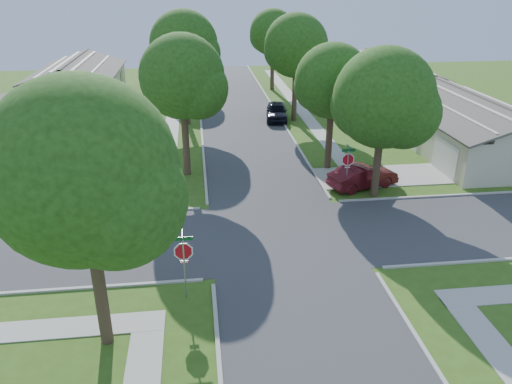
{
  "coord_description": "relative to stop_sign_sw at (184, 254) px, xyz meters",
  "views": [
    {
      "loc": [
        -3.93,
        -21.78,
        12.11
      ],
      "look_at": [
        -1.04,
        1.94,
        1.6
      ],
      "focal_mm": 35.0,
      "sensor_mm": 36.0,
      "label": 1
    }
  ],
  "objects": [
    {
      "name": "ground",
      "position": [
        4.7,
        4.7,
        -2.03
      ],
      "size": [
        100.0,
        100.0,
        0.0
      ],
      "primitive_type": "plane",
      "color": "#375517",
      "rests_on": "ground"
    },
    {
      "name": "road_ns",
      "position": [
        4.7,
        4.7,
        -2.03
      ],
      "size": [
        7.0,
        100.0,
        0.02
      ],
      "primitive_type": "cube",
      "color": "#333335",
      "rests_on": "ground"
    },
    {
      "name": "sidewalk_ne",
      "position": [
        10.8,
        30.7,
        -2.01
      ],
      "size": [
        1.2,
        40.0,
        0.04
      ],
      "primitive_type": "cube",
      "color": "#9E9B91",
      "rests_on": "ground"
    },
    {
      "name": "sidewalk_nw",
      "position": [
        -1.4,
        30.7,
        -2.01
      ],
      "size": [
        1.2,
        40.0,
        0.04
      ],
      "primitive_type": "cube",
      "color": "#9E9B91",
      "rests_on": "ground"
    },
    {
      "name": "driveway",
      "position": [
        12.6,
        11.8,
        -2.01
      ],
      "size": [
        8.8,
        3.6,
        0.05
      ],
      "primitive_type": "cube",
      "color": "#9E9B91",
      "rests_on": "ground"
    },
    {
      "name": "stop_sign_sw",
      "position": [
        0.0,
        0.0,
        0.0
      ],
      "size": [
        1.05,
        0.8,
        2.98
      ],
      "color": "gray",
      "rests_on": "ground"
    },
    {
      "name": "stop_sign_ne",
      "position": [
        9.4,
        9.4,
        0.0
      ],
      "size": [
        1.05,
        0.8,
        2.98
      ],
      "color": "gray",
      "rests_on": "ground"
    },
    {
      "name": "tree_e_near",
      "position": [
        9.45,
        13.71,
        3.61
      ],
      "size": [
        4.97,
        4.8,
        8.28
      ],
      "color": "#38281C",
      "rests_on": "ground"
    },
    {
      "name": "tree_e_mid",
      "position": [
        9.46,
        25.71,
        4.22
      ],
      "size": [
        5.59,
        5.4,
        9.21
      ],
      "color": "#38281C",
      "rests_on": "ground"
    },
    {
      "name": "tree_e_far",
      "position": [
        9.45,
        38.71,
        3.95
      ],
      "size": [
        5.17,
        5.0,
        8.72
      ],
      "color": "#38281C",
      "rests_on": "ground"
    },
    {
      "name": "tree_w_near",
      "position": [
        0.06,
        13.71,
        4.08
      ],
      "size": [
        5.38,
        5.2,
        8.97
      ],
      "color": "#38281C",
      "rests_on": "ground"
    },
    {
      "name": "tree_w_mid",
      "position": [
        0.06,
        25.71,
        4.46
      ],
      "size": [
        5.8,
        5.6,
        9.56
      ],
      "color": "#38281C",
      "rests_on": "ground"
    },
    {
      "name": "tree_w_far",
      "position": [
        0.05,
        38.71,
        3.48
      ],
      "size": [
        4.76,
        4.6,
        8.04
      ],
      "color": "#38281C",
      "rests_on": "ground"
    },
    {
      "name": "tree_sw_corner",
      "position": [
        -2.74,
        -2.29,
        4.23
      ],
      "size": [
        6.21,
        6.0,
        9.55
      ],
      "color": "#38281C",
      "rests_on": "ground"
    },
    {
      "name": "tree_ne_corner",
      "position": [
        11.06,
        8.91,
        3.56
      ],
      "size": [
        5.8,
        5.6,
        8.66
      ],
      "color": "#38281C",
      "rests_on": "ground"
    },
    {
      "name": "house_ne_near",
      "position": [
        20.69,
        15.7,
        -0.51
      ],
      "size": [
        8.42,
        13.6,
        4.23
      ],
      "color": "beige",
      "rests_on": "ground"
    },
    {
      "name": "house_ne_far",
      "position": [
        20.69,
        33.7,
        -0.51
      ],
      "size": [
        8.42,
        13.6,
        4.23
      ],
      "color": "beige",
      "rests_on": "ground"
    },
    {
      "name": "house_nw_near",
      "position": [
        -11.29,
        19.7,
        -0.51
      ],
      "size": [
        8.42,
        13.6,
        4.23
      ],
      "color": "beige",
      "rests_on": "ground"
    },
    {
      "name": "house_nw_far",
      "position": [
        -11.29,
        36.7,
        -0.51
      ],
      "size": [
        8.42,
        13.6,
        4.23
      ],
      "color": "beige",
      "rests_on": "ground"
    },
    {
      "name": "car_driveway",
      "position": [
        10.7,
        10.2,
        -1.31
      ],
      "size": [
        4.64,
        2.85,
        1.44
      ],
      "primitive_type": "imported",
      "rotation": [
        0.0,
        0.0,
        1.9
      ],
      "color": "#4B0F15",
      "rests_on": "ground"
    },
    {
      "name": "car_curb_east",
      "position": [
        7.9,
        26.14,
        -1.25
      ],
      "size": [
        2.45,
        4.79,
        1.56
      ],
      "primitive_type": "imported",
      "rotation": [
        0.0,
        0.0,
        -0.14
      ],
      "color": "black",
      "rests_on": "ground"
    },
    {
      "name": "car_curb_west",
      "position": [
        1.5,
        45.25,
        -1.28
      ],
      "size": [
        2.52,
        5.35,
        1.51
      ],
      "primitive_type": "imported",
      "rotation": [
        0.0,
        0.0,
        3.22
      ],
      "color": "black",
      "rests_on": "ground"
    }
  ]
}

